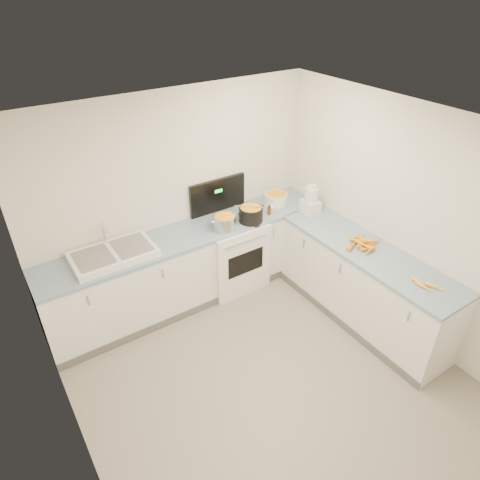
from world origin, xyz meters
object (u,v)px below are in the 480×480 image
stove (231,252)px  black_pot (251,215)px  food_processor (311,201)px  steel_pot (224,223)px  extract_bottle (269,211)px  spice_jar (272,211)px  mixing_bowl (276,199)px  sink (113,254)px

stove → black_pot: 0.60m
black_pot → food_processor: 0.78m
stove → steel_pot: stove is taller
food_processor → extract_bottle: bearing=153.3°
extract_bottle → spice_jar: 0.05m
mixing_bowl → steel_pot: bearing=-168.6°
stove → mixing_bowl: size_ratio=4.62×
black_pot → spice_jar: bearing=1.6°
mixing_bowl → spice_jar: mixing_bowl is taller
mixing_bowl → food_processor: food_processor is taller
spice_jar → sink: bearing=175.2°
black_pot → food_processor: bearing=-17.1°
stove → black_pot: (0.19, -0.16, 0.55)m
stove → spice_jar: size_ratio=17.04×
stove → black_pot: bearing=-39.9°
sink → black_pot: bearing=-6.1°
sink → black_pot: size_ratio=3.01×
steel_pot → extract_bottle: (0.64, -0.01, -0.02)m
black_pot → mixing_bowl: bearing=20.3°
black_pot → food_processor: size_ratio=0.78×
extract_bottle → stove: bearing=161.8°
extract_bottle → food_processor: size_ratio=0.28×
mixing_bowl → extract_bottle: mixing_bowl is taller
sink → mixing_bowl: sink is taller
mixing_bowl → food_processor: (0.21, -0.42, 0.09)m
stove → sink: bearing=179.4°
sink → spice_jar: (1.97, -0.16, 0.00)m
sink → food_processor: (2.38, -0.40, 0.12)m
stove → spice_jar: (0.52, -0.15, 0.51)m
mixing_bowl → extract_bottle: bearing=-142.7°
stove → food_processor: bearing=-22.6°
mixing_bowl → food_processor: 0.48m
sink → spice_jar: 1.98m
stove → extract_bottle: (0.47, -0.15, 0.52)m
sink → mixing_bowl: (2.17, 0.02, 0.03)m
mixing_bowl → sink: bearing=-179.4°
black_pot → extract_bottle: size_ratio=2.73×
steel_pot → mixing_bowl: bearing=11.4°
steel_pot → mixing_bowl: size_ratio=0.89×
extract_bottle → food_processor: food_processor is taller
extract_bottle → spice_jar: (0.05, 0.00, -0.01)m
black_pot → spice_jar: 0.33m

